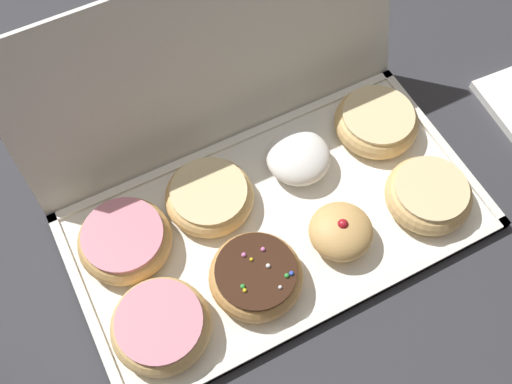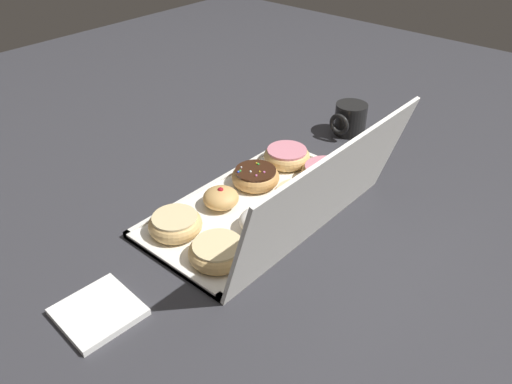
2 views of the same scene
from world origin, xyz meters
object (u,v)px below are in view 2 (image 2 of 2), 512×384
glazed_ring_donut_7 (218,251)px  glazed_ring_donut_3 (175,224)px  pink_frosted_donut_0 (287,156)px  donut_box (257,206)px  jelly_filled_donut_2 (221,198)px  glazed_ring_donut_5 (298,196)px  napkin_stack (97,311)px  sprinkle_donut_1 (256,176)px  pink_frosted_donut_4 (325,173)px  powdered_filled_donut_6 (259,221)px  coffee_mug (350,118)px

glazed_ring_donut_7 → glazed_ring_donut_3: bearing=-91.4°
pink_frosted_donut_0 → glazed_ring_donut_3: same height
donut_box → jelly_filled_donut_2: size_ratio=6.56×
pink_frosted_donut_0 → glazed_ring_donut_5: 0.18m
glazed_ring_donut_7 → napkin_stack: size_ratio=0.90×
sprinkle_donut_1 → glazed_ring_donut_7: (0.25, 0.13, -0.00)m
donut_box → glazed_ring_donut_3: glazed_ring_donut_3 is taller
glazed_ring_donut_7 → napkin_stack: glazed_ring_donut_7 is taller
glazed_ring_donut_3 → pink_frosted_donut_4: (-0.38, 0.12, 0.00)m
pink_frosted_donut_0 → powdered_filled_donut_6: powdered_filled_donut_6 is taller
donut_box → coffee_mug: size_ratio=4.83×
powdered_filled_donut_6 → napkin_stack: 0.37m
pink_frosted_donut_4 → powdered_filled_donut_6: bearing=1.4°
pink_frosted_donut_0 → coffee_mug: bearing=175.9°
donut_box → coffee_mug: 0.46m
pink_frosted_donut_4 → glazed_ring_donut_7: bearing=1.3°
donut_box → jelly_filled_donut_2: (0.06, -0.06, 0.03)m
sprinkle_donut_1 → glazed_ring_donut_7: 0.28m
pink_frosted_donut_0 → pink_frosted_donut_4: 0.12m
jelly_filled_donut_2 → glazed_ring_donut_3: jelly_filled_donut_2 is taller
glazed_ring_donut_3 → pink_frosted_donut_4: size_ratio=0.96×
jelly_filled_donut_2 → powdered_filled_donut_6: bearing=86.8°
powdered_filled_donut_6 → napkin_stack: bearing=-10.3°
donut_box → glazed_ring_donut_5: (-0.07, 0.07, 0.02)m
donut_box → napkin_stack: donut_box is taller
coffee_mug → powdered_filled_donut_6: bearing=11.7°
sprinkle_donut_1 → glazed_ring_donut_5: 0.13m
napkin_stack → coffee_mug: bearing=-177.2°
jelly_filled_donut_2 → napkin_stack: jelly_filled_donut_2 is taller
jelly_filled_donut_2 → glazed_ring_donut_5: (-0.12, 0.12, -0.00)m
donut_box → sprinkle_donut_1: size_ratio=4.62×
donut_box → powdered_filled_donut_6: powdered_filled_donut_6 is taller
jelly_filled_donut_2 → glazed_ring_donut_3: bearing=-2.9°
pink_frosted_donut_4 → glazed_ring_donut_7: (0.38, 0.01, -0.00)m
glazed_ring_donut_5 → napkin_stack: glazed_ring_donut_5 is taller
jelly_filled_donut_2 → glazed_ring_donut_7: 0.18m
donut_box → glazed_ring_donut_3: (0.19, -0.07, 0.03)m
pink_frosted_donut_4 → donut_box: bearing=-16.6°
powdered_filled_donut_6 → glazed_ring_donut_5: bearing=178.7°
pink_frosted_donut_0 → glazed_ring_donut_7: (0.38, 0.13, -0.00)m
glazed_ring_donut_7 → coffee_mug: size_ratio=1.07×
coffee_mug → napkin_stack: bearing=2.8°
glazed_ring_donut_7 → glazed_ring_donut_5: bearing=179.8°
glazed_ring_donut_7 → coffee_mug: bearing=-170.3°
coffee_mug → pink_frosted_donut_0: bearing=-4.1°
glazed_ring_donut_5 → glazed_ring_donut_7: size_ratio=0.99×
pink_frosted_donut_0 → glazed_ring_donut_3: 0.38m
pink_frosted_donut_0 → sprinkle_donut_1: 0.13m
glazed_ring_donut_7 → powdered_filled_donut_6: bearing=-179.0°
glazed_ring_donut_3 → napkin_stack: (0.24, 0.06, -0.02)m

